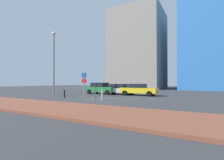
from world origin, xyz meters
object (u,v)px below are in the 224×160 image
at_px(parked_car_yellow, 139,89).
at_px(parking_meter, 96,90).
at_px(street_lamp, 54,59).
at_px(parked_car_green, 101,88).
at_px(traffic_bollard_near, 102,95).
at_px(parked_car_silver, 119,89).
at_px(parking_sign_post, 84,82).
at_px(traffic_bollard_mid, 64,94).

distance_m(parked_car_yellow, parking_meter, 7.30).
bearing_deg(street_lamp, parked_car_green, 57.37).
distance_m(parked_car_yellow, traffic_bollard_near, 6.70).
distance_m(parked_car_silver, traffic_bollard_near, 7.01).
height_order(parking_sign_post, street_lamp, street_lamp).
distance_m(parking_meter, traffic_bollard_mid, 4.33).
xyz_separation_m(parked_car_silver, parked_car_yellow, (2.82, -0.22, 0.00)).
xyz_separation_m(parked_car_green, parking_sign_post, (0.98, -5.02, 0.90)).
relative_size(parking_meter, street_lamp, 0.19).
distance_m(parking_meter, street_lamp, 8.43).
relative_size(parked_car_yellow, traffic_bollard_near, 4.73).
bearing_deg(parked_car_green, street_lamp, -122.63).
height_order(parking_meter, street_lamp, street_lamp).
xyz_separation_m(parked_car_yellow, traffic_bollard_near, (-1.18, -6.59, -0.27)).
height_order(parked_car_silver, street_lamp, street_lamp).
relative_size(parking_meter, traffic_bollard_near, 1.58).
bearing_deg(parking_sign_post, parked_car_yellow, 47.79).
height_order(parked_car_green, parking_sign_post, parking_sign_post).
distance_m(parked_car_silver, parking_sign_post, 5.59).
bearing_deg(traffic_bollard_mid, parked_car_silver, 66.51).
bearing_deg(parked_car_yellow, traffic_bollard_mid, -131.00).
height_order(parking_sign_post, traffic_bollard_near, parking_sign_post).
xyz_separation_m(parked_car_silver, traffic_bollard_near, (1.64, -6.81, -0.27)).
relative_size(parked_car_yellow, street_lamp, 0.58).
height_order(parked_car_silver, parked_car_yellow, parked_car_yellow).
relative_size(parked_car_yellow, parking_meter, 3.00).
bearing_deg(parking_meter, traffic_bollard_mid, 174.11).
bearing_deg(parking_meter, parking_sign_post, 144.75).
bearing_deg(street_lamp, traffic_bollard_near, -9.02).
xyz_separation_m(street_lamp, traffic_bollard_near, (7.79, -1.24, -4.07)).
bearing_deg(traffic_bollard_mid, parked_car_green, 87.51).
height_order(parked_car_silver, parking_sign_post, parking_sign_post).
xyz_separation_m(parking_sign_post, traffic_bollard_mid, (-1.27, -1.68, -1.28)).
relative_size(parked_car_green, parked_car_silver, 1.06).
xyz_separation_m(parked_car_green, parked_car_yellow, (5.53, -0.01, -0.07)).
height_order(street_lamp, traffic_bollard_near, street_lamp).
relative_size(parked_car_green, parked_car_yellow, 0.99).
distance_m(parked_car_green, traffic_bollard_mid, 6.72).
relative_size(street_lamp, traffic_bollard_mid, 9.15).
height_order(parking_sign_post, parking_meter, parking_sign_post).
bearing_deg(parked_car_green, parking_sign_post, -78.94).
relative_size(parked_car_silver, traffic_bollard_mid, 4.93).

